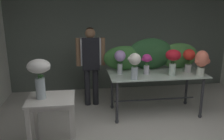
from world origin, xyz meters
TOP-DOWN VIEW (x-y plane):
  - ground_plane at (0.00, 1.67)m, footprint 7.34×7.34m
  - wall_back at (0.00, 3.34)m, footprint 5.45×0.12m
  - display_table_glass at (0.36, 1.78)m, footprint 1.75×0.82m
  - side_table_white at (-1.42, 0.84)m, footprint 0.63×0.56m
  - florist at (-0.81, 2.34)m, footprint 0.58×0.24m
  - foliage_backdrop at (0.32, 2.07)m, footprint 1.87×0.31m
  - vase_crimson_freesia at (0.59, 1.59)m, footprint 0.26×0.26m
  - vase_scarlet_stock at (0.97, 1.76)m, footprint 0.22×0.22m
  - vase_ivory_hydrangea at (-0.12, 1.46)m, footprint 0.22×0.20m
  - vase_lilac_snapdragons at (-0.30, 1.82)m, footprint 0.20×0.20m
  - vase_coral_roses at (1.08, 1.51)m, footprint 0.28×0.23m
  - vase_magenta_carnations at (0.16, 1.73)m, footprint 0.19×0.17m
  - vase_white_roses_tall at (-1.55, 0.84)m, footprint 0.30×0.30m

SIDE VIEW (x-z plane):
  - ground_plane at x=0.00m, z-range 0.00..0.00m
  - display_table_glass at x=0.36m, z-range 0.26..1.07m
  - side_table_white at x=-1.42m, z-range 0.27..1.06m
  - florist at x=-0.81m, z-range 0.19..1.78m
  - vase_magenta_carnations at x=0.16m, z-range 0.83..1.20m
  - vase_coral_roses at x=1.08m, z-range 0.83..1.28m
  - foliage_backdrop at x=0.32m, z-range 0.76..1.37m
  - vase_ivory_hydrangea at x=-0.12m, z-range 0.85..1.29m
  - vase_scarlet_stock at x=0.97m, z-range 0.85..1.29m
  - vase_lilac_snapdragons at x=-0.30m, z-range 0.86..1.29m
  - vase_crimson_freesia at x=0.59m, z-range 0.87..1.33m
  - vase_white_roses_tall at x=-1.55m, z-range 0.88..1.42m
  - wall_back at x=0.00m, z-range 0.00..2.88m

